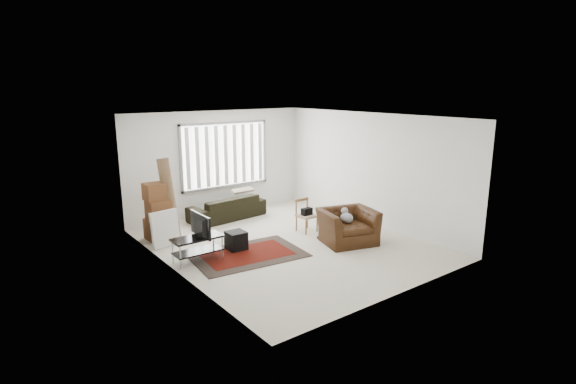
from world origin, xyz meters
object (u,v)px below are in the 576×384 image
moving_boxes (157,213)px  sofa (227,204)px  armchair (348,224)px  side_chair (306,214)px  tv_stand (198,244)px

moving_boxes → sofa: bearing=13.3°
moving_boxes → sofa: moving_boxes is taller
armchair → side_chair: bearing=117.2°
moving_boxes → tv_stand: bearing=-85.9°
moving_boxes → armchair: bearing=-40.3°
tv_stand → moving_boxes: moving_boxes is taller
tv_stand → sofa: (1.87, 2.18, 0.03)m
moving_boxes → armchair: size_ratio=0.93×
tv_stand → moving_boxes: bearing=94.1°
armchair → moving_boxes: bearing=156.0°
moving_boxes → side_chair: moving_boxes is taller
moving_boxes → side_chair: size_ratio=1.66×
tv_stand → moving_boxes: 1.73m
tv_stand → side_chair: side_chair is taller
sofa → side_chair: bearing=109.9°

